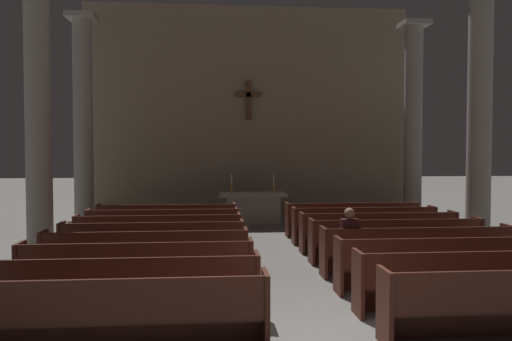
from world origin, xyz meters
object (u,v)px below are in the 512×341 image
Objects in this scene: pew_left_row_1 at (110,315)px; pew_right_row_4 at (417,251)px; column_right_second at (479,116)px; pew_right_row_3 at (445,264)px; pew_right_row_8 at (352,219)px; lone_worshipper at (348,240)px; pew_left_row_8 at (167,221)px; pew_right_row_2 at (480,281)px; column_left_second at (38,114)px; candlestick_right at (274,187)px; pew_left_row_6 at (159,235)px; pew_left_row_4 at (146,255)px; pew_left_row_5 at (153,244)px; pew_right_row_7 at (364,225)px; pew_left_row_3 at (137,270)px; pew_right_row_6 at (379,232)px; pew_left_row_2 at (126,289)px; column_left_third at (83,123)px; altar at (253,207)px; pew_left_row_7 at (163,227)px; pew_right_row_5 at (396,240)px; column_right_third at (413,125)px; candlestick_left at (231,187)px.

pew_left_row_1 is 6.18m from pew_right_row_4.
pew_right_row_4 is 5.01m from column_right_second.
pew_right_row_3 and pew_right_row_8 have the same top height.
pew_left_row_8 is at bearing 129.71° from lone_worshipper.
pew_right_row_2 is at bearing -118.03° from column_right_second.
candlestick_right is (6.11, 4.33, -2.06)m from column_left_second.
pew_left_row_4 is at bearing -90.00° from pew_left_row_6.
pew_left_row_1 is 4.59m from pew_left_row_5.
pew_right_row_7 is at bearing 172.05° from column_right_second.
pew_left_row_1 and pew_left_row_8 have the same top height.
pew_left_row_3 is 1.00× the size of pew_right_row_4.
pew_left_row_3 is 6.18m from pew_right_row_6.
pew_left_row_1 is 0.56× the size of column_right_second.
pew_left_row_2 is 1.00× the size of pew_right_row_3.
pew_right_row_8 is at bearing 53.32° from pew_left_row_2.
pew_right_row_2 is 0.56× the size of column_left_third.
altar reaches higher than pew_right_row_7.
pew_left_row_4 and pew_left_row_6 have the same top height.
pew_right_row_3 is (5.13, 0.00, 0.00)m from pew_left_row_3.
pew_left_row_2 is 6.66m from column_left_second.
pew_left_row_7 is 1.00× the size of pew_right_row_5.
pew_left_row_3 is 9.38m from column_left_third.
pew_left_row_6 is at bearing -90.00° from pew_left_row_7.
column_left_second reaches higher than candlestick_right.
pew_left_row_7 is at bearing 90.00° from pew_left_row_3.
pew_left_row_1 and pew_left_row_2 have the same top height.
pew_left_row_2 is at bearing -146.18° from column_right_second.
pew_left_row_7 is 5.62m from pew_right_row_5.
pew_right_row_7 is at bearing 2.85° from column_left_second.
pew_left_row_8 is (0.00, 1.15, 0.00)m from pew_left_row_7.
column_right_third reaches higher than altar.
pew_left_row_5 is 6.18m from pew_right_row_8.
pew_left_row_4 is at bearing -90.00° from pew_left_row_8.
pew_left_row_4 is 1.00× the size of pew_left_row_8.
column_right_third is (10.82, 4.30, 0.00)m from column_left_second.
pew_left_row_3 is at bearing -152.26° from column_right_second.
pew_right_row_5 is 6.22× the size of candlestick_right.
pew_right_row_6 is (5.13, 0.00, 0.00)m from pew_left_row_6.
column_left_second is at bearing 166.61° from pew_right_row_5.
pew_left_row_5 is at bearing -167.39° from pew_right_row_6.
pew_left_row_1 is 1.69× the size of altar.
pew_right_row_2 and pew_right_row_5 have the same top height.
pew_right_row_7 is (0.00, 5.74, 0.00)m from pew_right_row_2.
pew_left_row_3 is at bearing -90.00° from pew_left_row_5.
column_left_third is (-2.84, 3.90, 2.78)m from pew_left_row_7.
pew_left_row_8 and pew_right_row_8 have the same top height.
pew_left_row_4 is 0.56× the size of column_left_third.
pew_right_row_8 is at bearing -40.51° from candlestick_left.
pew_right_row_3 is at bearing -12.61° from pew_left_row_4.
pew_right_row_4 is (5.13, -1.15, 0.00)m from pew_left_row_5.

